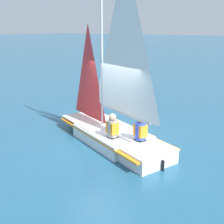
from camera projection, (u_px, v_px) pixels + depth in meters
name	position (u px, v px, depth m)	size (l,w,h in m)	color
ground_plane	(112.00, 142.00, 9.07)	(260.00, 260.00, 0.00)	#235675
sailboat_main	(113.00, 120.00, 8.81)	(2.94, 4.66, 5.59)	silver
sailor_helm	(112.00, 131.00, 8.29)	(0.38, 0.41, 1.16)	black
sailor_crew	(140.00, 134.00, 8.07)	(0.38, 0.41, 1.16)	black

